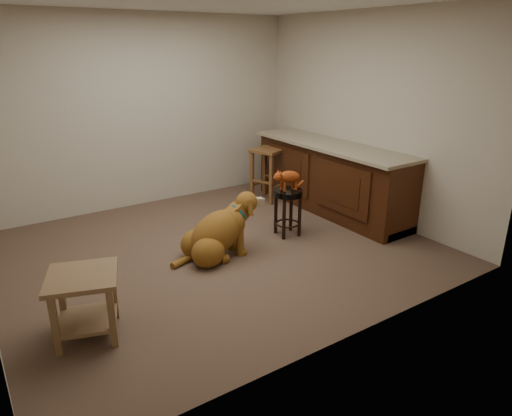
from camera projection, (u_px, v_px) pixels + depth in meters
floor at (218, 250)px, 5.14m from camera, size 4.50×4.00×0.01m
room_shell at (213, 98)px, 4.57m from camera, size 4.54×4.04×2.62m
cabinet_run at (330, 179)px, 6.24m from camera, size 0.70×2.56×0.94m
padded_stool at (288, 203)px, 5.42m from camera, size 0.34×0.34×0.56m
wood_stool at (268, 173)px, 6.68m from camera, size 0.54×0.54×0.77m
side_table at (84, 296)px, 3.52m from camera, size 0.66×0.66×0.54m
golden_retriever at (217, 234)px, 4.87m from camera, size 1.15×0.57×0.73m
tabby_kitten at (288, 178)px, 5.31m from camera, size 0.47×0.17×0.29m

